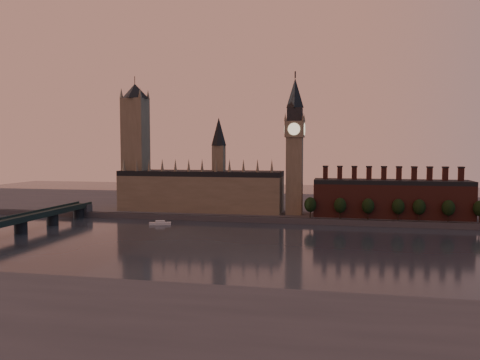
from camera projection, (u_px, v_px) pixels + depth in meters
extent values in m
plane|color=black|center=(257.00, 249.00, 248.94)|extent=(900.00, 900.00, 0.00)
cube|color=#47464B|center=(278.00, 220.00, 336.79)|extent=(900.00, 4.00, 4.00)
cube|color=#47464B|center=(290.00, 205.00, 424.78)|extent=(900.00, 180.00, 4.00)
cube|color=#7C6F58|center=(201.00, 193.00, 373.11)|extent=(130.00, 30.00, 28.00)
cube|color=black|center=(201.00, 173.00, 372.04)|extent=(130.00, 30.00, 4.00)
cube|color=#7C6F58|center=(219.00, 161.00, 368.37)|extent=(9.00, 9.00, 24.00)
cone|color=black|center=(219.00, 132.00, 366.82)|extent=(12.00, 12.00, 22.00)
cone|color=#7C6F58|center=(124.00, 165.00, 369.64)|extent=(2.60, 2.60, 10.00)
cone|color=#7C6F58|center=(136.00, 165.00, 367.50)|extent=(2.60, 2.60, 10.00)
cone|color=#7C6F58|center=(149.00, 165.00, 365.36)|extent=(2.60, 2.60, 10.00)
cone|color=#7C6F58|center=(162.00, 165.00, 363.22)|extent=(2.60, 2.60, 10.00)
cone|color=#7C6F58|center=(175.00, 165.00, 361.09)|extent=(2.60, 2.60, 10.00)
cone|color=#7C6F58|center=(189.00, 165.00, 358.95)|extent=(2.60, 2.60, 10.00)
cone|color=#7C6F58|center=(202.00, 165.00, 356.81)|extent=(2.60, 2.60, 10.00)
cone|color=#7C6F58|center=(216.00, 165.00, 354.67)|extent=(2.60, 2.60, 10.00)
cone|color=#7C6F58|center=(229.00, 165.00, 352.53)|extent=(2.60, 2.60, 10.00)
cone|color=#7C6F58|center=(243.00, 165.00, 350.39)|extent=(2.60, 2.60, 10.00)
cone|color=#7C6F58|center=(258.00, 166.00, 348.25)|extent=(2.60, 2.60, 10.00)
cone|color=#7C6F58|center=(272.00, 166.00, 346.12)|extent=(2.60, 2.60, 10.00)
cube|color=#7C6F58|center=(136.00, 154.00, 381.99)|extent=(18.00, 18.00, 90.00)
cone|color=black|center=(135.00, 91.00, 378.56)|extent=(24.00, 24.00, 12.00)
cylinder|color=#232326|center=(135.00, 84.00, 378.15)|extent=(0.50, 0.50, 12.00)
cone|color=#7C6F58|center=(121.00, 93.00, 372.47)|extent=(3.00, 3.00, 8.00)
cone|color=#7C6F58|center=(140.00, 92.00, 369.28)|extent=(3.00, 3.00, 8.00)
cone|color=#7C6F58|center=(130.00, 95.00, 388.11)|extent=(3.00, 3.00, 8.00)
cone|color=#7C6F58|center=(148.00, 95.00, 384.92)|extent=(3.00, 3.00, 8.00)
cube|color=#7C6F58|center=(294.00, 176.00, 352.26)|extent=(12.00, 12.00, 58.00)
cube|color=#7C6F58|center=(295.00, 129.00, 349.91)|extent=(14.00, 14.00, 12.00)
cube|color=#232326|center=(295.00, 115.00, 349.17)|extent=(11.00, 11.00, 10.00)
cone|color=black|center=(295.00, 93.00, 348.09)|extent=(13.00, 13.00, 22.00)
cylinder|color=#232326|center=(295.00, 75.00, 347.18)|extent=(1.00, 1.00, 5.00)
cylinder|color=beige|center=(294.00, 129.00, 342.87)|extent=(9.00, 0.50, 9.00)
cylinder|color=beige|center=(296.00, 130.00, 356.95)|extent=(9.00, 0.50, 9.00)
cylinder|color=beige|center=(285.00, 129.00, 351.34)|extent=(0.50, 9.00, 9.00)
cylinder|color=beige|center=(304.00, 129.00, 348.47)|extent=(0.50, 9.00, 9.00)
cone|color=#7C6F58|center=(285.00, 117.00, 344.24)|extent=(2.00, 2.00, 6.00)
cone|color=#7C6F58|center=(303.00, 117.00, 341.65)|extent=(2.00, 2.00, 6.00)
cone|color=#7C6F58|center=(287.00, 118.00, 356.95)|extent=(2.00, 2.00, 6.00)
cone|color=#7C6F58|center=(304.00, 118.00, 354.36)|extent=(2.00, 2.00, 6.00)
cube|color=brown|center=(391.00, 200.00, 339.45)|extent=(110.00, 25.00, 24.00)
cube|color=black|center=(391.00, 182.00, 338.54)|extent=(110.00, 25.00, 3.00)
cube|color=brown|center=(325.00, 173.00, 347.51)|extent=(3.50, 3.50, 9.00)
cube|color=#232326|center=(326.00, 166.00, 347.17)|extent=(4.20, 4.20, 1.00)
cube|color=brown|center=(340.00, 173.00, 345.43)|extent=(3.50, 3.50, 9.00)
cube|color=#232326|center=(340.00, 166.00, 345.09)|extent=(4.20, 4.20, 1.00)
cube|color=brown|center=(354.00, 173.00, 343.35)|extent=(3.50, 3.50, 9.00)
cube|color=#232326|center=(354.00, 167.00, 343.01)|extent=(4.20, 4.20, 1.00)
cube|color=brown|center=(369.00, 173.00, 341.26)|extent=(3.50, 3.50, 9.00)
cube|color=#232326|center=(369.00, 167.00, 340.93)|extent=(4.20, 4.20, 1.00)
cube|color=brown|center=(384.00, 174.00, 339.18)|extent=(3.50, 3.50, 9.00)
cube|color=#232326|center=(384.00, 167.00, 338.84)|extent=(4.20, 4.20, 1.00)
cube|color=brown|center=(399.00, 174.00, 337.10)|extent=(3.50, 3.50, 9.00)
cube|color=#232326|center=(399.00, 167.00, 336.76)|extent=(4.20, 4.20, 1.00)
cube|color=brown|center=(414.00, 174.00, 335.02)|extent=(3.50, 3.50, 9.00)
cube|color=#232326|center=(414.00, 167.00, 334.68)|extent=(4.20, 4.20, 1.00)
cube|color=brown|center=(430.00, 174.00, 332.93)|extent=(3.50, 3.50, 9.00)
cube|color=#232326|center=(430.00, 167.00, 332.60)|extent=(4.20, 4.20, 1.00)
cube|color=brown|center=(445.00, 174.00, 330.85)|extent=(3.50, 3.50, 9.00)
cube|color=#232326|center=(445.00, 167.00, 330.52)|extent=(4.20, 4.20, 1.00)
cube|color=brown|center=(461.00, 174.00, 328.77)|extent=(3.50, 3.50, 9.00)
cube|color=#232326|center=(461.00, 167.00, 328.43)|extent=(4.20, 4.20, 1.00)
cylinder|color=black|center=(310.00, 214.00, 335.59)|extent=(0.80, 0.80, 6.00)
ellipsoid|color=black|center=(310.00, 205.00, 335.15)|extent=(8.60, 8.60, 10.75)
cylinder|color=black|center=(340.00, 214.00, 331.53)|extent=(0.80, 0.80, 6.00)
ellipsoid|color=black|center=(340.00, 205.00, 331.09)|extent=(8.60, 8.60, 10.75)
cylinder|color=black|center=(368.00, 215.00, 327.68)|extent=(0.80, 0.80, 6.00)
ellipsoid|color=black|center=(368.00, 206.00, 327.25)|extent=(8.60, 8.60, 10.75)
cylinder|color=black|center=(398.00, 216.00, 324.66)|extent=(0.80, 0.80, 6.00)
ellipsoid|color=black|center=(398.00, 206.00, 324.23)|extent=(8.60, 8.60, 10.75)
cylinder|color=black|center=(419.00, 216.00, 322.21)|extent=(0.80, 0.80, 6.00)
ellipsoid|color=black|center=(419.00, 207.00, 321.77)|extent=(8.60, 8.60, 10.75)
cylinder|color=black|center=(448.00, 217.00, 317.37)|extent=(0.80, 0.80, 6.00)
ellipsoid|color=black|center=(448.00, 208.00, 316.93)|extent=(8.60, 8.60, 10.75)
cylinder|color=black|center=(480.00, 218.00, 314.00)|extent=(0.80, 0.80, 6.00)
ellipsoid|color=black|center=(480.00, 208.00, 313.56)|extent=(8.60, 8.60, 10.75)
cube|color=#1C2C28|center=(4.00, 222.00, 273.13)|extent=(1.00, 200.00, 1.30)
cube|color=#47464B|center=(82.00, 208.00, 367.36)|extent=(14.00, 8.00, 6.00)
cylinder|color=#232326|center=(21.00, 227.00, 296.20)|extent=(8.00, 8.00, 7.75)
cylinder|color=#232326|center=(52.00, 219.00, 329.44)|extent=(8.00, 8.00, 7.75)
cylinder|color=#232326|center=(78.00, 213.00, 362.68)|extent=(8.00, 8.00, 7.75)
cube|color=silver|center=(160.00, 224.00, 329.38)|extent=(15.73, 8.67, 1.73)
cube|color=silver|center=(160.00, 221.00, 329.28)|extent=(7.16, 5.04, 1.30)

